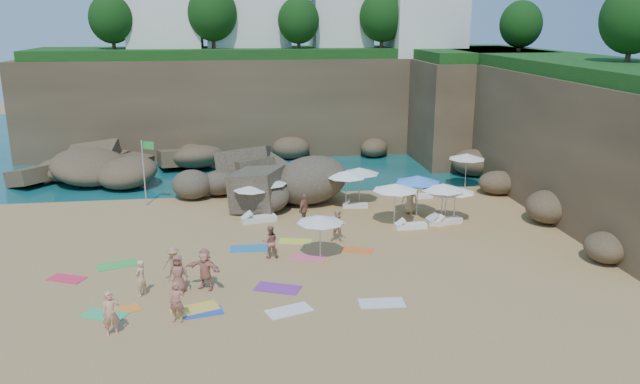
{
  "coord_description": "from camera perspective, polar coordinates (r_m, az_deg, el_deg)",
  "views": [
    {
      "loc": [
        -2.55,
        -29.74,
        11.26
      ],
      "look_at": [
        2.0,
        3.0,
        2.0
      ],
      "focal_mm": 35.0,
      "sensor_mm": 36.0,
      "label": 1
    }
  ],
  "objects": [
    {
      "name": "person_stand_0",
      "position": [
        24.37,
        -18.58,
        -10.48
      ],
      "size": [
        0.73,
        0.58,
        1.73
      ],
      "primitive_type": "imported",
      "rotation": [
        0.0,
        0.0,
        0.31
      ],
      "color": "#E29377",
      "rests_on": "ground"
    },
    {
      "name": "rock_promontory",
      "position": [
        47.86,
        -17.85,
        1.27
      ],
      "size": [
        12.0,
        7.0,
        2.0
      ],
      "primitive_type": null,
      "color": "brown",
      "rests_on": "ground"
    },
    {
      "name": "lounger_0",
      "position": [
        35.88,
        -5.6,
        -2.46
      ],
      "size": [
        2.08,
        1.06,
        0.31
      ],
      "primitive_type": "cube",
      "rotation": [
        0.0,
        0.0,
        0.21
      ],
      "color": "silver",
      "rests_on": "ground"
    },
    {
      "name": "person_lie_2",
      "position": [
        27.4,
        -12.77,
        -8.52
      ],
      "size": [
        0.97,
        1.72,
        0.44
      ],
      "primitive_type": "imported",
      "rotation": [
        0.0,
        0.0,
        -0.11
      ],
      "color": "#905648",
      "rests_on": "ground"
    },
    {
      "name": "towel_11",
      "position": [
        31.09,
        -18.05,
        -6.36
      ],
      "size": [
        2.01,
        1.44,
        0.03
      ],
      "primitive_type": "cube",
      "rotation": [
        0.0,
        0.0,
        0.32
      ],
      "color": "green",
      "rests_on": "ground"
    },
    {
      "name": "parasol_5",
      "position": [
        37.06,
        -4.74,
        0.98
      ],
      "size": [
        2.2,
        2.2,
        2.08
      ],
      "color": "silver",
      "rests_on": "ground"
    },
    {
      "name": "person_stand_6",
      "position": [
        27.27,
        -16.07,
        -7.58
      ],
      "size": [
        0.62,
        0.69,
        1.58
      ],
      "primitive_type": "imported",
      "rotation": [
        0.0,
        0.0,
        4.18
      ],
      "color": "#E9B184",
      "rests_on": "ground"
    },
    {
      "name": "seawater",
      "position": [
        60.85,
        -5.39,
        4.92
      ],
      "size": [
        120.0,
        120.0,
        0.0
      ],
      "primitive_type": "plane",
      "color": "#0C4751",
      "rests_on": "ground"
    },
    {
      "name": "towel_3",
      "position": [
        26.31,
        -19.14,
        -10.58
      ],
      "size": [
        1.94,
        1.48,
        0.03
      ],
      "primitive_type": "cube",
      "rotation": [
        0.0,
        0.0,
        -0.4
      ],
      "color": "#35BC6B",
      "rests_on": "ground"
    },
    {
      "name": "cliff_corner",
      "position": [
        53.94,
        13.54,
        7.48
      ],
      "size": [
        10.0,
        12.0,
        8.0
      ],
      "primitive_type": "cube",
      "color": "brown",
      "rests_on": "ground"
    },
    {
      "name": "marina_masts",
      "position": [
        61.9,
        -21.02,
        6.95
      ],
      "size": [
        3.1,
        0.1,
        6.0
      ],
      "color": "white",
      "rests_on": "ground"
    },
    {
      "name": "towel_13",
      "position": [
        25.28,
        -2.84,
        -10.78
      ],
      "size": [
        2.0,
        1.45,
        0.03
      ],
      "primitive_type": "cube",
      "rotation": [
        0.0,
        0.0,
        0.34
      ],
      "color": "silver",
      "rests_on": "ground"
    },
    {
      "name": "lounger_4",
      "position": [
        38.43,
        3.24,
        -1.23
      ],
      "size": [
        1.6,
        0.7,
        0.24
      ],
      "primitive_type": "cube",
      "rotation": [
        0.0,
        0.0,
        -0.12
      ],
      "color": "silver",
      "rests_on": "ground"
    },
    {
      "name": "person_lie_3",
      "position": [
        27.48,
        -10.41,
        -8.26
      ],
      "size": [
        2.38,
        2.42,
        0.48
      ],
      "primitive_type": "imported",
      "rotation": [
        0.0,
        0.0,
        -0.56
      ],
      "color": "tan",
      "rests_on": "ground"
    },
    {
      "name": "towel_4",
      "position": [
        25.86,
        -11.36,
        -10.46
      ],
      "size": [
        2.06,
        1.5,
        0.03
      ],
      "primitive_type": "cube",
      "rotation": [
        0.0,
        0.0,
        0.35
      ],
      "color": "yellow",
      "rests_on": "ground"
    },
    {
      "name": "towel_12",
      "position": [
        32.62,
        -2.27,
        -4.53
      ],
      "size": [
        1.86,
        1.26,
        0.03
      ],
      "primitive_type": "cube",
      "rotation": [
        0.0,
        0.0,
        -0.26
      ],
      "color": "#D0D939",
      "rests_on": "ground"
    },
    {
      "name": "parasol_1",
      "position": [
        37.78,
        2.41,
        1.67
      ],
      "size": [
        2.47,
        2.47,
        2.33
      ],
      "color": "silver",
      "rests_on": "ground"
    },
    {
      "name": "parasol_0",
      "position": [
        36.3,
        -6.33,
        0.41
      ],
      "size": [
        2.05,
        2.05,
        1.93
      ],
      "color": "silver",
      "rests_on": "ground"
    },
    {
      "name": "towel_9",
      "position": [
        30.43,
        -1.1,
        -6.04
      ],
      "size": [
        1.93,
        1.36,
        0.03
      ],
      "primitive_type": "cube",
      "rotation": [
        0.0,
        0.0,
        -0.3
      ],
      "color": "#E25779",
      "rests_on": "ground"
    },
    {
      "name": "parasol_3",
      "position": [
        43.66,
        13.28,
        3.2
      ],
      "size": [
        2.49,
        2.49,
        2.36
      ],
      "color": "silver",
      "rests_on": "ground"
    },
    {
      "name": "cliff_back",
      "position": [
        55.41,
        -3.16,
        8.1
      ],
      "size": [
        44.0,
        8.0,
        8.0
      ],
      "primitive_type": "cube",
      "color": "brown",
      "rests_on": "ground"
    },
    {
      "name": "clifftop_trees",
      "position": [
        49.8,
        0.57,
        15.64
      ],
      "size": [
        35.6,
        23.82,
        4.4
      ],
      "color": "#11380F",
      "rests_on": "ground"
    },
    {
      "name": "ground",
      "position": [
        31.9,
        -2.83,
        -5.04
      ],
      "size": [
        120.0,
        120.0,
        0.0
      ],
      "primitive_type": "plane",
      "color": "tan",
      "rests_on": "ground"
    },
    {
      "name": "lounger_2",
      "position": [
        36.07,
        11.23,
        -2.59
      ],
      "size": [
        2.02,
        0.83,
        0.31
      ],
      "primitive_type": "cube",
      "rotation": [
        0.0,
        0.0,
        0.09
      ],
      "color": "silver",
      "rests_on": "ground"
    },
    {
      "name": "towel_8",
      "position": [
        31.84,
        -6.47,
        -5.13
      ],
      "size": [
        1.99,
        1.06,
        0.03
      ],
      "primitive_type": "cube",
      "rotation": [
        0.0,
        0.0,
        -0.04
      ],
      "color": "#2174B4",
      "rests_on": "ground"
    },
    {
      "name": "person_stand_5",
      "position": [
        39.5,
        -7.07,
        0.07
      ],
      "size": [
        1.4,
        0.57,
        1.46
      ],
      "primitive_type": "imported",
      "rotation": [
        0.0,
        0.0,
        -0.14
      ],
      "color": "tan",
      "rests_on": "ground"
    },
    {
      "name": "person_stand_4",
      "position": [
        37.35,
        8.22,
        -0.53
      ],
      "size": [
        1.05,
        0.98,
        1.91
      ],
      "primitive_type": "imported",
      "rotation": [
        0.0,
        0.0,
        -0.66
      ],
      "color": "tan",
      "rests_on": "ground"
    },
    {
      "name": "parasol_2",
      "position": [
        38.67,
        3.64,
        1.96
      ],
      "size": [
        2.46,
        2.46,
        2.32
      ],
      "color": "silver",
      "rests_on": "ground"
    },
    {
      "name": "person_lie_4",
      "position": [
        24.97,
        -12.84,
        -11.09
      ],
      "size": [
        0.86,
        1.66,
        0.38
      ],
      "primitive_type": "imported",
      "rotation": [
        0.0,
        0.0,
        -0.18
      ],
      "color": "#AE6B57",
      "rests_on": "ground"
    },
    {
      "name": "lounger_3",
      "position": [
        34.95,
        8.3,
        -3.08
      ],
      "size": [
        1.77,
        0.64,
        0.27
      ],
      "primitive_type": "cube",
      "rotation": [
        0.0,
        0.0,
        0.03
      ],
      "color": "white",
      "rests_on": "ground"
    },
    {
      "name": "parasol_8",
      "position": [
        35.65,
        11.19,
        0.46
      ],
      "size": [
        2.42,
        2.42,
        2.29
      ],
      "color": "silver",
      "rests_on": "ground"
    },
    {
      "name": "parasol_7",
      "position": [
        34.8,
        6.9,
        0.45
      ],
      "size": [
        2.54,
        2.54,
        2.4
      ],
      "color": "silver",
      "rests_on": "ground"
    },
    {
      "name": "person_stand_2",
      "position": [
        39.91,
        -7.32,
        0.21
      ],
      "size": [
        0.9,
        0.96,
        1.44
      ],
      "primitive_type": "imported",
      "rotation": [
        0.0,
        0.0,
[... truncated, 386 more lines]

